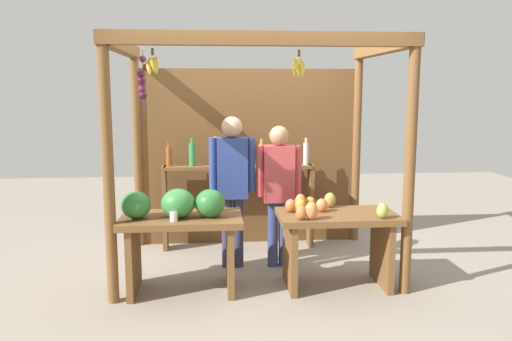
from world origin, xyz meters
TOP-DOWN VIEW (x-y plane):
  - ground_plane at (0.00, 0.00)m, footprint 12.00×12.00m
  - market_stall at (-0.01, 0.40)m, footprint 2.79×1.86m
  - fruit_counter_left at (-0.75, -0.68)m, footprint 1.14×0.64m
  - fruit_counter_right at (0.71, -0.65)m, footprint 1.12×0.65m
  - bottle_shelf_unit at (-0.14, 0.66)m, footprint 1.79×0.22m
  - vendor_man at (-0.24, -0.02)m, footprint 0.48×0.22m
  - vendor_woman at (0.25, -0.03)m, footprint 0.48×0.20m

SIDE VIEW (x-z plane):
  - ground_plane at x=0.00m, z-range 0.00..0.00m
  - fruit_counter_right at x=0.71m, z-range 0.10..0.99m
  - fruit_counter_left at x=-0.75m, z-range 0.15..1.14m
  - bottle_shelf_unit at x=-0.14m, z-range 0.12..1.46m
  - vendor_woman at x=0.25m, z-range 0.14..1.65m
  - vendor_man at x=-0.24m, z-range 0.16..1.77m
  - market_stall at x=-0.01m, z-range 0.19..2.56m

